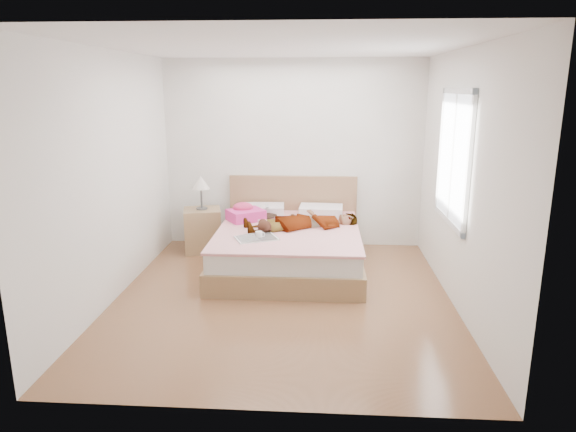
# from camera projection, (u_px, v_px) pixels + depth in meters

# --- Properties ---
(ground) EXTENTS (4.00, 4.00, 0.00)m
(ground) POSITION_uv_depth(u_px,v_px,m) (283.00, 298.00, 5.56)
(ground) COLOR #53331A
(ground) RESTS_ON ground
(woman) EXTENTS (1.58, 1.00, 0.20)m
(woman) POSITION_uv_depth(u_px,v_px,m) (303.00, 219.00, 6.43)
(woman) COLOR white
(woman) RESTS_ON bed
(hair) EXTENTS (0.51, 0.58, 0.08)m
(hair) POSITION_uv_depth(u_px,v_px,m) (262.00, 214.00, 6.92)
(hair) COLOR black
(hair) RESTS_ON bed
(phone) EXTENTS (0.07, 0.09, 0.05)m
(phone) POSITION_uv_depth(u_px,v_px,m) (267.00, 206.00, 6.84)
(phone) COLOR silver
(phone) RESTS_ON bed
(room_shell) EXTENTS (4.00, 4.00, 4.00)m
(room_shell) POSITION_uv_depth(u_px,v_px,m) (453.00, 158.00, 5.37)
(room_shell) COLOR white
(room_shell) RESTS_ON ground
(bed) EXTENTS (1.80, 2.08, 1.00)m
(bed) POSITION_uv_depth(u_px,v_px,m) (289.00, 245.00, 6.49)
(bed) COLOR brown
(bed) RESTS_ON ground
(towel) EXTENTS (0.56, 0.54, 0.23)m
(towel) POSITION_uv_depth(u_px,v_px,m) (245.00, 213.00, 6.74)
(towel) COLOR #FB44A5
(towel) RESTS_ON bed
(magazine) EXTENTS (0.56, 0.47, 0.03)m
(magazine) POSITION_uv_depth(u_px,v_px,m) (256.00, 238.00, 5.94)
(magazine) COLOR white
(magazine) RESTS_ON bed
(coffee_mug) EXTENTS (0.12, 0.10, 0.09)m
(coffee_mug) POSITION_uv_depth(u_px,v_px,m) (259.00, 235.00, 5.92)
(coffee_mug) COLOR white
(coffee_mug) RESTS_ON bed
(plush_toy) EXTENTS (0.22, 0.28, 0.14)m
(plush_toy) POSITION_uv_depth(u_px,v_px,m) (264.00, 226.00, 6.20)
(plush_toy) COLOR black
(plush_toy) RESTS_ON bed
(nightstand) EXTENTS (0.58, 0.54, 1.06)m
(nightstand) POSITION_uv_depth(u_px,v_px,m) (203.00, 227.00, 7.05)
(nightstand) COLOR brown
(nightstand) RESTS_ON ground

